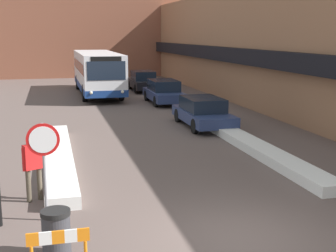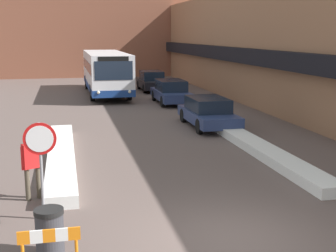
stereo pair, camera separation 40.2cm
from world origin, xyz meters
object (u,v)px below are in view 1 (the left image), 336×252
object	(u,v)px
stop_sign	(44,151)
street_lamp	(3,73)
pedestrian	(33,162)
trash_bin	(56,233)
construction_barricade	(59,245)
city_bus	(97,71)
parked_car_back	(143,81)
parked_car_middle	(164,92)
parked_car_front	(203,112)

from	to	relation	value
stop_sign	street_lamp	world-z (taller)	street_lamp
pedestrian	trash_bin	size ratio (longest dim) A/B	1.86
stop_sign	street_lamp	bearing A→B (deg)	-176.42
trash_bin	construction_barricade	distance (m)	1.00
city_bus	parked_car_back	xyz separation A→B (m)	(3.63, 1.21, -0.91)
city_bus	parked_car_middle	size ratio (longest dim) A/B	2.51
construction_barricade	city_bus	bearing A→B (deg)	82.77
parked_car_back	street_lamp	distance (m)	26.04
parked_car_back	trash_bin	world-z (taller)	parked_car_back
city_bus	parked_car_front	size ratio (longest dim) A/B	2.50
city_bus	parked_car_middle	world-z (taller)	city_bus
parked_car_front	construction_barricade	xyz separation A→B (m)	(-6.96, -12.87, -0.04)
parked_car_back	construction_barricade	bearing A→B (deg)	-104.22
city_bus	street_lamp	size ratio (longest dim) A/B	2.06
parked_car_front	stop_sign	size ratio (longest dim) A/B	1.96
stop_sign	street_lamp	size ratio (longest dim) A/B	0.42
city_bus	parked_car_back	bearing A→B (deg)	18.46
parked_car_middle	construction_barricade	world-z (taller)	parked_car_middle
parked_car_back	stop_sign	bearing A→B (deg)	-106.30
construction_barricade	street_lamp	bearing A→B (deg)	109.43
city_bus	parked_car_back	distance (m)	3.93
parked_car_middle	pedestrian	xyz separation A→B (m)	(-7.51, -16.37, 0.32)
parked_car_front	parked_car_back	xyz separation A→B (m)	(0.00, 14.60, 0.06)
trash_bin	construction_barricade	bearing A→B (deg)	-88.17
trash_bin	pedestrian	bearing A→B (deg)	98.72
parked_car_front	trash_bin	size ratio (longest dim) A/B	4.84
city_bus	pedestrian	size ratio (longest dim) A/B	6.51
trash_bin	parked_car_back	bearing A→B (deg)	75.21
stop_sign	construction_barricade	world-z (taller)	stop_sign
city_bus	street_lamp	world-z (taller)	street_lamp
parked_car_back	trash_bin	distance (m)	27.39
parked_car_middle	parked_car_back	distance (m)	6.75
parked_car_front	stop_sign	xyz separation A→B (m)	(-7.19, -10.00, 1.00)
street_lamp	construction_barricade	world-z (taller)	street_lamp
stop_sign	pedestrian	bearing A→B (deg)	102.01
construction_barricade	parked_car_middle	bearing A→B (deg)	71.43
street_lamp	pedestrian	distance (m)	2.92
street_lamp	trash_bin	xyz separation A→B (m)	(0.96, -1.84, -3.03)
parked_car_front	construction_barricade	distance (m)	14.63
parked_car_front	pedestrian	size ratio (longest dim) A/B	2.61
stop_sign	trash_bin	xyz separation A→B (m)	(0.20, -1.88, -1.23)
street_lamp	pedestrian	size ratio (longest dim) A/B	3.15
parked_car_back	parked_car_middle	bearing A→B (deg)	-90.00
parked_car_middle	trash_bin	world-z (taller)	parked_car_middle
pedestrian	trash_bin	world-z (taller)	pedestrian
parked_car_back	pedestrian	world-z (taller)	pedestrian
parked_car_middle	city_bus	bearing A→B (deg)	123.26
parked_car_front	stop_sign	bearing A→B (deg)	-125.73
city_bus	trash_bin	bearing A→B (deg)	-97.58
parked_car_middle	stop_sign	xyz separation A→B (m)	(-7.19, -17.85, 0.96)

